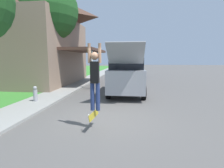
{
  "coord_description": "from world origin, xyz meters",
  "views": [
    {
      "loc": [
        1.03,
        -6.1,
        2.18
      ],
      "look_at": [
        0.24,
        0.69,
        1.19
      ],
      "focal_mm": 28.0,
      "sensor_mm": 36.0,
      "label": 1
    }
  ],
  "objects_px": {
    "skateboarder": "(95,76)",
    "skateboard": "(93,115)",
    "suv_parked": "(127,74)",
    "fire_hydrant": "(35,94)",
    "car_down_street": "(135,72)",
    "lawn_tree_far": "(48,11)"
  },
  "relations": [
    {
      "from": "suv_parked",
      "to": "skateboard",
      "type": "relative_size",
      "value": 7.14
    },
    {
      "from": "skateboard",
      "to": "skateboarder",
      "type": "bearing_deg",
      "value": 45.76
    },
    {
      "from": "car_down_street",
      "to": "skateboarder",
      "type": "relative_size",
      "value": 2.14
    },
    {
      "from": "skateboarder",
      "to": "fire_hydrant",
      "type": "height_order",
      "value": "skateboarder"
    },
    {
      "from": "lawn_tree_far",
      "to": "car_down_street",
      "type": "height_order",
      "value": "lawn_tree_far"
    },
    {
      "from": "suv_parked",
      "to": "car_down_street",
      "type": "relative_size",
      "value": 1.32
    },
    {
      "from": "suv_parked",
      "to": "skateboard",
      "type": "bearing_deg",
      "value": -98.36
    },
    {
      "from": "skateboard",
      "to": "fire_hydrant",
      "type": "xyz_separation_m",
      "value": [
        -3.57,
        2.84,
        0.01
      ]
    },
    {
      "from": "car_down_street",
      "to": "fire_hydrant",
      "type": "bearing_deg",
      "value": -110.92
    },
    {
      "from": "suv_parked",
      "to": "skateboarder",
      "type": "bearing_deg",
      "value": -97.95
    },
    {
      "from": "suv_parked",
      "to": "skateboard",
      "type": "xyz_separation_m",
      "value": [
        -0.85,
        -5.8,
        -0.76
      ]
    },
    {
      "from": "lawn_tree_far",
      "to": "skateboarder",
      "type": "bearing_deg",
      "value": -55.87
    },
    {
      "from": "lawn_tree_far",
      "to": "skateboard",
      "type": "height_order",
      "value": "lawn_tree_far"
    },
    {
      "from": "skateboard",
      "to": "lawn_tree_far",
      "type": "bearing_deg",
      "value": 123.69
    },
    {
      "from": "skateboarder",
      "to": "suv_parked",
      "type": "bearing_deg",
      "value": 82.05
    },
    {
      "from": "suv_parked",
      "to": "fire_hydrant",
      "type": "height_order",
      "value": "suv_parked"
    },
    {
      "from": "car_down_street",
      "to": "fire_hydrant",
      "type": "relative_size",
      "value": 5.83
    },
    {
      "from": "fire_hydrant",
      "to": "car_down_street",
      "type": "bearing_deg",
      "value": 69.08
    },
    {
      "from": "lawn_tree_far",
      "to": "skateboarder",
      "type": "xyz_separation_m",
      "value": [
        5.03,
        -7.41,
        -3.96
      ]
    },
    {
      "from": "skateboarder",
      "to": "skateboard",
      "type": "xyz_separation_m",
      "value": [
        -0.05,
        -0.05,
        -1.21
      ]
    },
    {
      "from": "lawn_tree_far",
      "to": "car_down_street",
      "type": "relative_size",
      "value": 1.77
    },
    {
      "from": "skateboard",
      "to": "suv_parked",
      "type": "bearing_deg",
      "value": 81.64
    }
  ]
}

